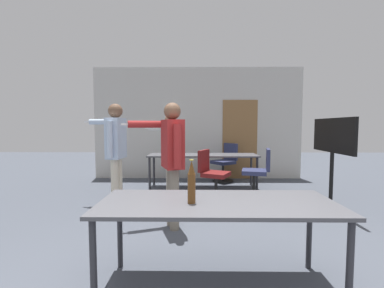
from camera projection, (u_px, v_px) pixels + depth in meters
back_wall at (199, 124)px, 6.72m from camera, size 5.41×0.12×2.89m
conference_table_near at (217, 209)px, 2.13m from camera, size 1.95×0.77×0.75m
conference_table_far at (203, 157)px, 5.69m from camera, size 2.39×0.69×0.75m
tv_screen at (332, 152)px, 4.14m from camera, size 0.44×1.22×1.50m
person_far_watching at (171, 153)px, 3.41m from camera, size 0.87×0.57×1.68m
person_right_polo at (170, 147)px, 4.86m from camera, size 0.71×0.69×1.60m
person_center_tall at (115, 145)px, 4.22m from camera, size 0.77×0.64×1.74m
office_chair_side_rolled at (212, 175)px, 4.96m from camera, size 0.66×0.63×0.91m
office_chair_mid_tucked at (225, 163)px, 6.40m from camera, size 0.69×0.67×0.94m
office_chair_near_pushed at (258, 174)px, 5.05m from camera, size 0.61×0.55×0.93m
beer_bottle at (192, 183)px, 2.06m from camera, size 0.07×0.07×0.36m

